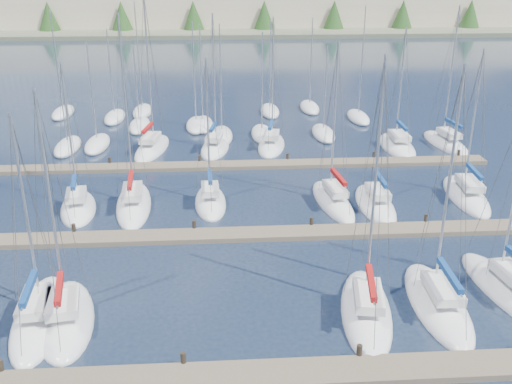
{
  "coord_description": "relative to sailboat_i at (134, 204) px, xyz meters",
  "views": [
    {
      "loc": [
        -2.13,
        -18.13,
        17.03
      ],
      "look_at": [
        0.0,
        14.0,
        4.0
      ],
      "focal_mm": 40.0,
      "sensor_mm": 36.0,
      "label": 1
    }
  ],
  "objects": [
    {
      "name": "sailboat_c",
      "position": [
        -1.48,
        -14.74,
        -0.01
      ],
      "size": [
        4.14,
        7.86,
        12.6
      ],
      "rotation": [
        0.0,
        0.0,
        0.19
      ],
      "color": "white",
      "rests_on": "ground"
    },
    {
      "name": "sailboat_h",
      "position": [
        -3.99,
        -0.49,
        -0.01
      ],
      "size": [
        3.6,
        6.96,
        11.46
      ],
      "rotation": [
        0.0,
        0.0,
        0.17
      ],
      "color": "white",
      "rests_on": "ground"
    },
    {
      "name": "sailboat_o",
      "position": [
        6.09,
        13.52,
        -0.0
      ],
      "size": [
        3.63,
        7.43,
        13.49
      ],
      "rotation": [
        0.0,
        0.0,
        -0.15
      ],
      "color": "white",
      "rests_on": "ground"
    },
    {
      "name": "sailboat_f",
      "position": [
        22.2,
        -13.56,
        -0.01
      ],
      "size": [
        3.33,
        8.81,
        12.36
      ],
      "rotation": [
        0.0,
        0.0,
        0.11
      ],
      "color": "white",
      "rests_on": "ground"
    },
    {
      "name": "dock_mid",
      "position": [
        8.7,
        -5.65,
        -0.04
      ],
      "size": [
        44.0,
        1.93,
        1.1
      ],
      "color": "#6B5E4C",
      "rests_on": "ground"
    },
    {
      "name": "sailboat_j",
      "position": [
        5.75,
        -0.01,
        -0.01
      ],
      "size": [
        2.61,
        6.79,
        11.58
      ],
      "rotation": [
        0.0,
        0.0,
        0.04
      ],
      "color": "white",
      "rests_on": "ground"
    },
    {
      "name": "sailboat_d",
      "position": [
        13.95,
        -15.08,
        -0.01
      ],
      "size": [
        3.94,
        8.65,
        13.63
      ],
      "rotation": [
        0.0,
        0.0,
        -0.17
      ],
      "color": "white",
      "rests_on": "ground"
    },
    {
      "name": "ground",
      "position": [
        8.7,
        38.34,
        -0.19
      ],
      "size": [
        400.0,
        400.0,
        0.0
      ],
      "primitive_type": "plane",
      "color": "#1F2B3F",
      "rests_on": "ground"
    },
    {
      "name": "sailboat_p",
      "position": [
        11.67,
        14.01,
        -0.01
      ],
      "size": [
        3.88,
        7.98,
        13.07
      ],
      "rotation": [
        0.0,
        0.0,
        -0.18
      ],
      "color": "white",
      "rests_on": "ground"
    },
    {
      "name": "sailboat_b",
      "position": [
        -2.85,
        -14.53,
        -0.02
      ],
      "size": [
        3.32,
        8.4,
        11.43
      ],
      "rotation": [
        0.0,
        0.0,
        0.1
      ],
      "color": "white",
      "rests_on": "ground"
    },
    {
      "name": "distant_boats",
      "position": [
        4.35,
        22.1,
        0.1
      ],
      "size": [
        36.93,
        20.75,
        13.3
      ],
      "color": "#9EA0A5",
      "rests_on": "ground"
    },
    {
      "name": "sailboat_r",
      "position": [
        29.16,
        13.47,
        -0.0
      ],
      "size": [
        3.34,
        8.82,
        14.05
      ],
      "rotation": [
        0.0,
        0.0,
        0.1
      ],
      "color": "white",
      "rests_on": "ground"
    },
    {
      "name": "dock_far",
      "position": [
        8.7,
        8.35,
        -0.04
      ],
      "size": [
        44.0,
        1.93,
        1.1
      ],
      "color": "#6B5E4C",
      "rests_on": "ground"
    },
    {
      "name": "sailboat_i",
      "position": [
        0.0,
        0.0,
        0.0
      ],
      "size": [
        3.34,
        9.19,
        14.61
      ],
      "rotation": [
        0.0,
        0.0,
        0.09
      ],
      "color": "white",
      "rests_on": "ground"
    },
    {
      "name": "sailboat_l",
      "position": [
        18.09,
        -1.24,
        -0.01
      ],
      "size": [
        2.67,
        7.79,
        11.89
      ],
      "rotation": [
        0.0,
        0.0,
        -0.02
      ],
      "color": "white",
      "rests_on": "ground"
    },
    {
      "name": "sailboat_k",
      "position": [
        15.02,
        -0.48,
        -0.0
      ],
      "size": [
        3.07,
        8.46,
        12.69
      ],
      "rotation": [
        0.0,
        0.0,
        0.1
      ],
      "color": "white",
      "rests_on": "ground"
    },
    {
      "name": "dock_near",
      "position": [
        8.7,
        -19.65,
        -0.04
      ],
      "size": [
        44.0,
        1.93,
        1.1
      ],
      "color": "#6B5E4C",
      "rests_on": "ground"
    },
    {
      "name": "sailboat_n",
      "position": [
        -0.03,
        13.79,
        0.0
      ],
      "size": [
        3.93,
        8.96,
        15.48
      ],
      "rotation": [
        0.0,
        0.0,
        -0.16
      ],
      "color": "white",
      "rests_on": "ground"
    },
    {
      "name": "sailboat_q",
      "position": [
        24.04,
        12.98,
        -0.02
      ],
      "size": [
        3.3,
        8.53,
        12.2
      ],
      "rotation": [
        0.0,
        0.0,
        -0.04
      ],
      "color": "white",
      "rests_on": "ground"
    },
    {
      "name": "sailboat_e",
      "position": [
        17.92,
        -14.62,
        -0.01
      ],
      "size": [
        3.12,
        8.57,
        13.42
      ],
      "rotation": [
        0.0,
        0.0,
        -0.05
      ],
      "color": "white",
      "rests_on": "ground"
    },
    {
      "name": "sailboat_m",
      "position": [
        25.6,
        0.02,
        -0.02
      ],
      "size": [
        3.51,
        8.81,
        12.0
      ],
      "rotation": [
        0.0,
        0.0,
        -0.1
      ],
      "color": "white",
      "rests_on": "ground"
    }
  ]
}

